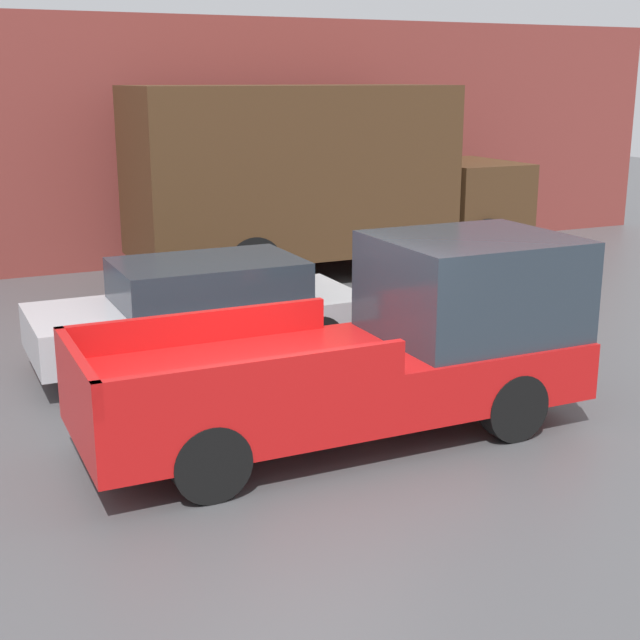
{
  "coord_description": "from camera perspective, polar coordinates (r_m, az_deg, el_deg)",
  "views": [
    {
      "loc": [
        -3.56,
        -7.92,
        3.84
      ],
      "look_at": [
        0.75,
        1.34,
        1.06
      ],
      "focal_mm": 50.0,
      "sensor_mm": 36.0,
      "label": 1
    }
  ],
  "objects": [
    {
      "name": "ground_plane",
      "position": [
        9.5,
        -0.7,
        -8.62
      ],
      "size": [
        60.0,
        60.0,
        0.0
      ],
      "primitive_type": "plane",
      "color": "#4C4C4F"
    },
    {
      "name": "pickup_truck",
      "position": [
        9.89,
        4.06,
        -1.62
      ],
      "size": [
        5.58,
        2.02,
        2.12
      ],
      "color": "red",
      "rests_on": "ground"
    },
    {
      "name": "building_wall",
      "position": [
        18.68,
        -14.16,
        10.79
      ],
      "size": [
        28.0,
        0.15,
        5.09
      ],
      "color": "brown",
      "rests_on": "ground"
    },
    {
      "name": "delivery_truck",
      "position": [
        17.77,
        -0.32,
        9.22
      ],
      "size": [
        8.12,
        2.62,
        3.71
      ],
      "color": "#472D19",
      "rests_on": "ground"
    },
    {
      "name": "car",
      "position": [
        12.32,
        -7.56,
        0.61
      ],
      "size": [
        4.51,
        1.88,
        1.45
      ],
      "color": "#B7BABF",
      "rests_on": "ground"
    }
  ]
}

